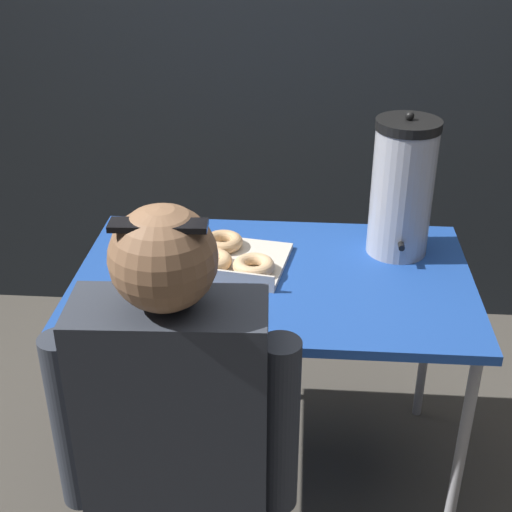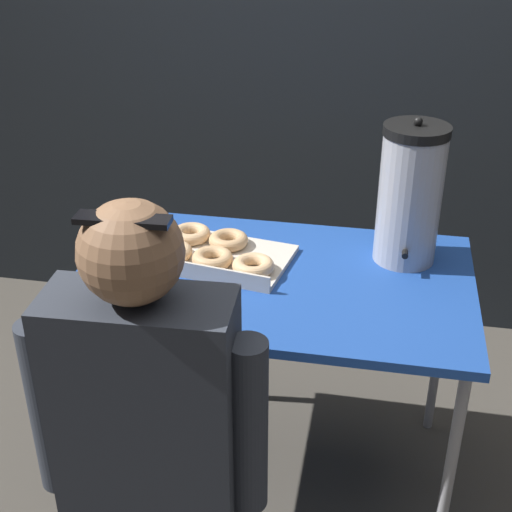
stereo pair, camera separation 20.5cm
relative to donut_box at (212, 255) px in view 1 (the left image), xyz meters
name	(u,v)px [view 1 (the left image)]	position (x,y,z in m)	size (l,w,h in m)	color
ground_plane	(271,466)	(0.19, -0.06, -0.78)	(12.00, 12.00, 0.00)	#4C473F
folding_table	(273,291)	(0.19, -0.06, -0.08)	(1.16, 0.72, 0.76)	#1E479E
donut_box	(212,255)	(0.00, 0.00, 0.00)	(0.45, 0.34, 0.05)	beige
coffee_urn	(402,188)	(0.56, 0.12, 0.19)	(0.19, 0.21, 0.44)	#B7B7BC
cell_phone	(116,313)	(-0.22, -0.30, -0.02)	(0.08, 0.15, 0.01)	black
person_seated	(178,464)	(0.00, -0.67, -0.18)	(0.55, 0.24, 1.25)	#33332D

